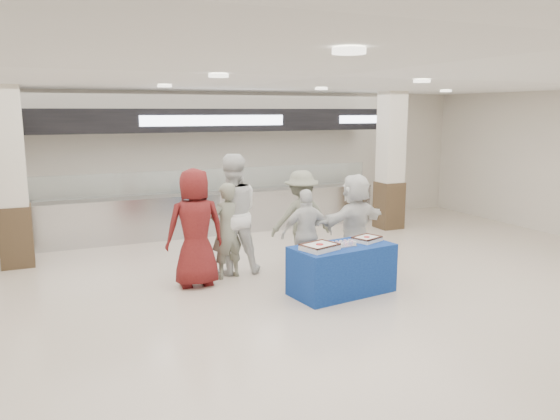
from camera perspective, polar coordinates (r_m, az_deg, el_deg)
name	(u,v)px	position (r m, az deg, el deg)	size (l,w,h in m)	color
ground	(325,310)	(7.83, 4.74, -10.33)	(14.00, 14.00, 0.00)	beige
serving_line	(211,183)	(12.43, -7.17, 2.87)	(8.70, 0.85, 2.80)	silver
column_left	(12,182)	(10.69, -26.25, 2.68)	(0.55, 0.55, 3.20)	#3D2C1B
column_right	(390,164)	(13.08, 11.45, 4.75)	(0.55, 0.55, 3.20)	#3D2C1B
display_table	(342,269)	(8.42, 6.48, -6.17)	(1.55, 0.78, 0.75)	navy
sheet_cake_left	(320,246)	(8.02, 4.17, -3.81)	(0.59, 0.52, 0.10)	white
sheet_cake_right	(367,238)	(8.63, 9.05, -2.95)	(0.50, 0.45, 0.09)	white
cupcake_tray	(342,244)	(8.30, 6.45, -3.52)	(0.39, 0.30, 0.06)	silver
civilian_maroon	(195,228)	(8.68, -8.85, -1.85)	(0.92, 0.60, 1.89)	maroon
soldier_a	(226,231)	(9.06, -5.62, -2.17)	(0.58, 0.38, 1.60)	slate
chef_tall	(232,214)	(9.30, -5.08, -0.43)	(1.00, 0.78, 2.05)	white
chef_short	(307,234)	(9.03, 2.82, -2.53)	(0.88, 0.37, 1.50)	white
soldier_b	(301,218)	(9.82, 2.24, -0.83)	(1.11, 0.64, 1.71)	slate
civilian_white	(355,223)	(9.44, 7.82, -1.38)	(1.59, 0.51, 1.71)	white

